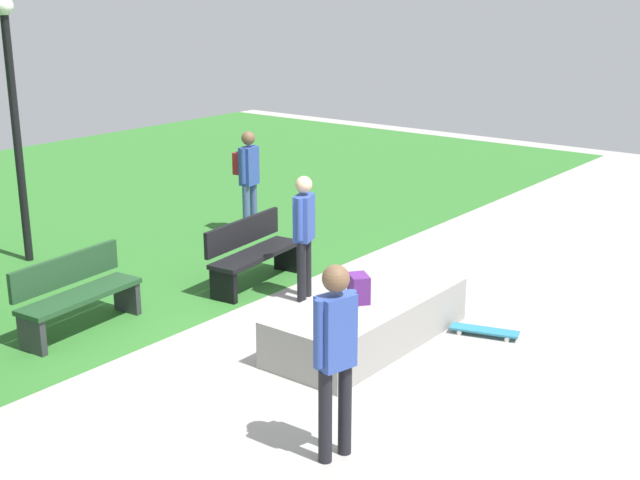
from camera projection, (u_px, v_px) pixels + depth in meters
name	position (u px, v px, depth m)	size (l,w,h in m)	color
ground_plane	(334.00, 353.00, 9.51)	(28.00, 28.00, 0.00)	#9E9993
concrete_ledge	(368.00, 321.00, 9.72)	(2.63, 1.09, 0.53)	gray
backpack_on_ledge	(359.00, 288.00, 9.52)	(0.28, 0.20, 0.32)	#4C1E66
skater_performing_trick	(335.00, 347.00, 7.10)	(0.42, 0.27, 1.77)	black
skater_watching	(304.00, 229.00, 10.89)	(0.41, 0.30, 1.65)	black
skateboard_by_ledge	(484.00, 331.00, 9.96)	(0.42, 0.82, 0.08)	teal
park_bench_near_lamppost	(76.00, 292.00, 10.00)	(1.64, 0.62, 0.91)	#1E4223
park_bench_center_lawn	(252.00, 251.00, 11.56)	(1.64, 0.64, 0.91)	black
lamp_post	(13.00, 103.00, 12.05)	(0.28, 0.28, 3.84)	black
pedestrian_with_backpack	(248.00, 173.00, 13.85)	(0.43, 0.38, 1.71)	#3F5184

